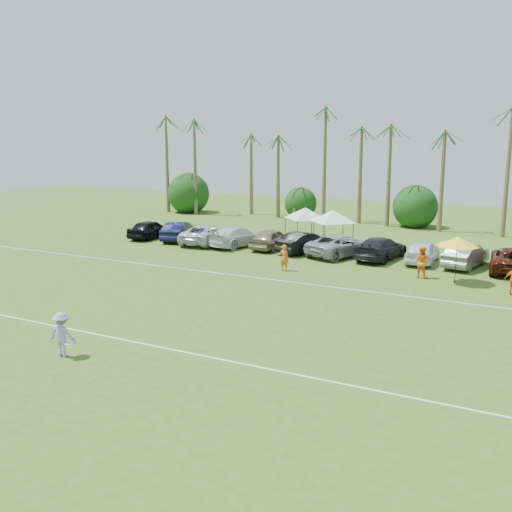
% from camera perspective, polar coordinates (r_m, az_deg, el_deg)
% --- Properties ---
extents(ground, '(120.00, 120.00, 0.00)m').
position_cam_1_polar(ground, '(24.23, -19.96, -8.57)').
color(ground, '#395A1B').
rests_on(ground, ground).
extents(field_lines, '(80.00, 12.10, 0.01)m').
position_cam_1_polar(field_lines, '(29.91, -8.70, -4.17)').
color(field_lines, white).
rests_on(field_lines, ground).
extents(palm_tree_0, '(2.40, 2.40, 8.90)m').
position_cam_1_polar(palm_tree_0, '(66.01, -9.16, 10.93)').
color(palm_tree_0, brown).
rests_on(palm_tree_0, ground).
extents(palm_tree_1, '(2.40, 2.40, 9.90)m').
position_cam_1_polar(palm_tree_1, '(63.18, -5.45, 11.80)').
color(palm_tree_1, brown).
rests_on(palm_tree_1, ground).
extents(palm_tree_2, '(2.40, 2.40, 10.90)m').
position_cam_1_polar(palm_tree_2, '(60.64, -1.39, 12.67)').
color(palm_tree_2, brown).
rests_on(palm_tree_2, ground).
extents(palm_tree_3, '(2.40, 2.40, 11.90)m').
position_cam_1_polar(palm_tree_3, '(58.85, 2.13, 13.53)').
color(palm_tree_3, brown).
rests_on(palm_tree_3, ground).
extents(palm_tree_4, '(2.40, 2.40, 8.90)m').
position_cam_1_polar(palm_tree_4, '(57.23, 5.80, 10.94)').
color(palm_tree_4, brown).
rests_on(palm_tree_4, ground).
extents(palm_tree_5, '(2.40, 2.40, 9.90)m').
position_cam_1_polar(palm_tree_5, '(55.88, 9.72, 11.72)').
color(palm_tree_5, brown).
rests_on(palm_tree_5, ground).
extents(palm_tree_6, '(2.40, 2.40, 10.90)m').
position_cam_1_polar(palm_tree_6, '(54.81, 13.83, 12.46)').
color(palm_tree_6, brown).
rests_on(palm_tree_6, ground).
extents(palm_tree_7, '(2.40, 2.40, 11.90)m').
position_cam_1_polar(palm_tree_7, '(54.02, 18.10, 13.15)').
color(palm_tree_7, brown).
rests_on(palm_tree_7, ground).
extents(palm_tree_8, '(2.40, 2.40, 8.90)m').
position_cam_1_polar(palm_tree_8, '(53.37, 23.30, 10.04)').
color(palm_tree_8, brown).
rests_on(palm_tree_8, ground).
extents(bush_tree_0, '(4.00, 4.00, 4.00)m').
position_cam_1_polar(bush_tree_0, '(65.41, -6.35, 6.02)').
color(bush_tree_0, brown).
rests_on(bush_tree_0, ground).
extents(bush_tree_1, '(4.00, 4.00, 4.00)m').
position_cam_1_polar(bush_tree_1, '(59.24, 4.24, 5.48)').
color(bush_tree_1, brown).
rests_on(bush_tree_1, ground).
extents(bush_tree_2, '(4.00, 4.00, 4.00)m').
position_cam_1_polar(bush_tree_2, '(55.68, 15.71, 4.70)').
color(bush_tree_2, brown).
rests_on(bush_tree_2, ground).
extents(sideline_player_a, '(0.64, 0.46, 1.65)m').
position_cam_1_polar(sideline_player_a, '(35.54, 2.85, -0.17)').
color(sideline_player_a, orange).
rests_on(sideline_player_a, ground).
extents(sideline_player_b, '(1.03, 0.87, 1.89)m').
position_cam_1_polar(sideline_player_b, '(35.06, 16.22, -0.59)').
color(sideline_player_b, orange).
rests_on(sideline_player_b, ground).
extents(canopy_tent_left, '(3.84, 3.84, 3.11)m').
position_cam_1_polar(canopy_tent_left, '(46.27, 4.99, 4.84)').
color(canopy_tent_left, black).
rests_on(canopy_tent_left, ground).
extents(canopy_tent_right, '(3.89, 3.89, 3.15)m').
position_cam_1_polar(canopy_tent_right, '(44.43, 7.72, 4.55)').
color(canopy_tent_right, black).
rests_on(canopy_tent_right, ground).
extents(market_umbrella, '(2.40, 2.40, 2.68)m').
position_cam_1_polar(market_umbrella, '(34.15, 19.50, 1.38)').
color(market_umbrella, black).
rests_on(market_umbrella, ground).
extents(frisbee_player, '(1.19, 0.78, 1.73)m').
position_cam_1_polar(frisbee_player, '(22.83, -18.79, -7.42)').
color(frisbee_player, '#9B9EDC').
rests_on(frisbee_player, ground).
extents(parked_car_0, '(1.89, 4.53, 1.53)m').
position_cam_1_polar(parked_car_0, '(48.09, -10.55, 2.66)').
color(parked_car_0, black).
rests_on(parked_car_0, ground).
extents(parked_car_1, '(2.73, 4.91, 1.53)m').
position_cam_1_polar(parked_car_1, '(46.66, -7.69, 2.49)').
color(parked_car_1, '#0E1133').
rests_on(parked_car_1, ground).
extents(parked_car_2, '(3.10, 5.75, 1.53)m').
position_cam_1_polar(parked_car_2, '(44.96, -4.98, 2.20)').
color(parked_car_2, silver).
rests_on(parked_car_2, ground).
extents(parked_car_3, '(3.40, 5.65, 1.53)m').
position_cam_1_polar(parked_car_3, '(43.68, -1.82, 1.97)').
color(parked_car_3, silver).
rests_on(parked_car_3, ground).
extents(parked_car_4, '(2.04, 4.58, 1.53)m').
position_cam_1_polar(parked_car_4, '(42.66, 1.59, 1.74)').
color(parked_car_4, gray).
rests_on(parked_car_4, ground).
extents(parked_car_5, '(3.06, 4.92, 1.53)m').
position_cam_1_polar(parked_car_5, '(41.35, 4.90, 1.38)').
color(parked_car_5, black).
rests_on(parked_car_5, ground).
extents(parked_car_6, '(4.46, 6.07, 1.53)m').
position_cam_1_polar(parked_car_6, '(40.43, 8.52, 1.06)').
color(parked_car_6, '#9B9EA6').
rests_on(parked_car_6, ground).
extents(parked_car_7, '(2.90, 5.54, 1.53)m').
position_cam_1_polar(parked_car_7, '(39.83, 12.36, 0.76)').
color(parked_car_7, black).
rests_on(parked_car_7, ground).
extents(parked_car_8, '(1.93, 4.54, 1.53)m').
position_cam_1_polar(parked_car_8, '(39.42, 16.30, 0.45)').
color(parked_car_8, silver).
rests_on(parked_car_8, ground).
extents(parked_car_9, '(2.50, 4.88, 1.53)m').
position_cam_1_polar(parked_car_9, '(38.96, 20.26, 0.07)').
color(parked_car_9, slate).
rests_on(parked_car_9, ground).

